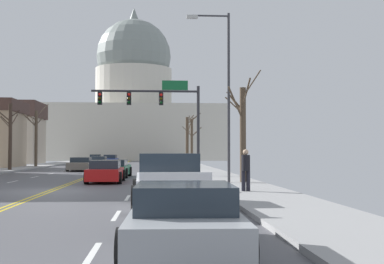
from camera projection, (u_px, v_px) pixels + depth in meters
The scene contains 19 objects.
ground at pixel (50, 191), 21.95m from camera, with size 20.00×180.00×0.20m.
signal_gantry at pixel (160, 106), 37.59m from camera, with size 7.91×0.41×6.76m.
street_lamp_right at pixel (224, 83), 26.04m from camera, with size 2.21×0.24×8.61m.
capitol_building at pixel (134, 109), 100.24m from camera, with size 34.89×21.60×29.90m.
sedan_near_00 at pixel (114, 169), 33.74m from camera, with size 2.12×4.72×1.15m.
sedan_near_01 at pixel (106, 172), 28.20m from camera, with size 1.95×4.50×1.22m.
sedan_near_02 at pixel (175, 179), 21.34m from camera, with size 2.14×4.31×1.21m.
pickup_truck_near_03 at pixel (169, 183), 15.77m from camera, with size 2.42×5.55×1.64m.
sedan_near_04 at pixel (184, 220), 8.69m from camera, with size 2.08×4.69×1.18m.
sedan_oncoming_00 at pixel (81, 164), 44.43m from camera, with size 2.08×4.53×1.17m.
sedan_oncoming_01 at pixel (99, 162), 57.94m from camera, with size 2.10×4.35×1.13m.
sedan_oncoming_02 at pixel (110, 160), 68.23m from camera, with size 2.08×4.53×1.23m.
sedan_oncoming_03 at pixel (95, 158), 81.33m from camera, with size 2.19×4.64×1.19m.
bare_tree_00 at pixel (242, 130), 26.28m from camera, with size 1.75×2.96×5.69m.
bare_tree_01 at pixel (36, 136), 53.12m from camera, with size 2.27×1.97×6.54m.
bare_tree_02 at pixel (188, 140), 55.98m from camera, with size 1.71×2.29×5.79m.
bare_tree_04 at pixel (192, 140), 48.70m from camera, with size 2.01×2.92×4.89m.
bare_tree_05 at pixel (10, 135), 43.91m from camera, with size 2.30×1.38×5.66m.
pedestrian_00 at pixel (246, 168), 20.28m from camera, with size 0.35×0.34×1.65m.
Camera 1 is at (4.58, -22.39, 1.72)m, focal length 48.10 mm.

